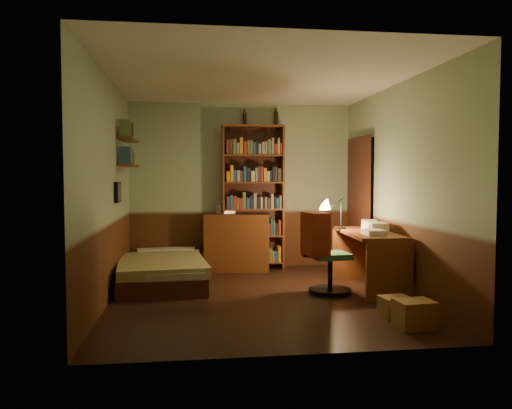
{
  "coord_description": "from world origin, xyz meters",
  "views": [
    {
      "loc": [
        -0.81,
        -5.89,
        1.44
      ],
      "look_at": [
        0.0,
        0.25,
        1.1
      ],
      "focal_mm": 35.0,
      "sensor_mm": 36.0,
      "label": 1
    }
  ],
  "objects": [
    {
      "name": "office_chair",
      "position": [
        0.91,
        0.07,
        0.56
      ],
      "size": [
        0.6,
        0.54,
        1.11
      ],
      "primitive_type": "cube",
      "rotation": [
        0.0,
        0.0,
        0.1
      ],
      "color": "#356043",
      "rests_on": "ground"
    },
    {
      "name": "bookshelf",
      "position": [
        0.16,
        1.85,
        1.12
      ],
      "size": [
        0.97,
        0.32,
        2.24
      ],
      "primitive_type": "cube",
      "rotation": [
        0.0,
        0.0,
        -0.02
      ],
      "color": "#5E3115",
      "rests_on": "ground"
    },
    {
      "name": "wall_shelf_lower",
      "position": [
        -1.64,
        1.1,
        1.6
      ],
      "size": [
        0.2,
        0.9,
        0.03
      ],
      "primitive_type": "cube",
      "color": "#5E3115",
      "rests_on": "wall_left"
    },
    {
      "name": "red_jacket",
      "position": [
        0.87,
        -0.12,
        1.37
      ],
      "size": [
        0.32,
        0.47,
        0.52
      ],
      "primitive_type": "cube",
      "rotation": [
        0.0,
        0.0,
        -0.19
      ],
      "color": "maroon",
      "rests_on": "office_chair"
    },
    {
      "name": "bed",
      "position": [
        -1.19,
        0.97,
        0.3
      ],
      "size": [
        1.16,
        2.04,
        0.59
      ],
      "primitive_type": "cube",
      "rotation": [
        0.0,
        0.0,
        0.05
      ],
      "color": "olive",
      "rests_on": "ground"
    },
    {
      "name": "door_trim",
      "position": [
        1.69,
        1.3,
        1.0
      ],
      "size": [
        0.02,
        0.98,
        2.08
      ],
      "primitive_type": "cube",
      "color": "#3B1A12",
      "rests_on": "ground"
    },
    {
      "name": "desk",
      "position": [
        1.44,
        0.18,
        0.37
      ],
      "size": [
        0.66,
        1.43,
        0.75
      ],
      "primitive_type": "cube",
      "rotation": [
        0.0,
        0.0,
        -0.06
      ],
      "color": "#5E3115",
      "rests_on": "ground"
    },
    {
      "name": "cardboard_box_a",
      "position": [
        1.31,
        -1.43,
        0.13
      ],
      "size": [
        0.37,
        0.31,
        0.26
      ],
      "primitive_type": "cube",
      "rotation": [
        0.0,
        0.0,
        0.08
      ],
      "color": "olive",
      "rests_on": "ground"
    },
    {
      "name": "wall_left",
      "position": [
        -1.76,
        0.0,
        1.3
      ],
      "size": [
        0.02,
        4.0,
        2.6
      ],
      "primitive_type": "cube",
      "color": "#94AF8B",
      "rests_on": "ground"
    },
    {
      "name": "paper_stack",
      "position": [
        1.62,
        0.65,
        0.8
      ],
      "size": [
        0.27,
        0.32,
        0.11
      ],
      "primitive_type": "cube",
      "rotation": [
        0.0,
        0.0,
        -0.29
      ],
      "color": "silver",
      "rests_on": "desk"
    },
    {
      "name": "wall_right",
      "position": [
        1.76,
        0.0,
        1.3
      ],
      "size": [
        0.02,
        4.0,
        2.6
      ],
      "primitive_type": "cube",
      "color": "#94AF8B",
      "rests_on": "ground"
    },
    {
      "name": "ceiling",
      "position": [
        0.0,
        0.0,
        2.61
      ],
      "size": [
        3.5,
        4.0,
        0.02
      ],
      "primitive_type": "cube",
      "color": "silver",
      "rests_on": "wall_back"
    },
    {
      "name": "cardboard_box_b",
      "position": [
        1.28,
        -1.05,
        0.11
      ],
      "size": [
        0.32,
        0.28,
        0.21
      ],
      "primitive_type": "cube",
      "rotation": [
        0.0,
        0.0,
        0.11
      ],
      "color": "olive",
      "rests_on": "ground"
    },
    {
      "name": "wall_front",
      "position": [
        0.0,
        -2.01,
        1.3
      ],
      "size": [
        3.5,
        0.02,
        2.6
      ],
      "primitive_type": "cube",
      "color": "#94AF8B",
      "rests_on": "ground"
    },
    {
      "name": "mini_stereo",
      "position": [
        -0.27,
        1.89,
        0.94
      ],
      "size": [
        0.31,
        0.28,
        0.13
      ],
      "primitive_type": "cube",
      "rotation": [
        0.0,
        0.0,
        0.42
      ],
      "color": "#B2B2B7",
      "rests_on": "dresser"
    },
    {
      "name": "framed_picture",
      "position": [
        -1.72,
        0.6,
        1.25
      ],
      "size": [
        0.04,
        0.32,
        0.26
      ],
      "primitive_type": "cube",
      "color": "black",
      "rests_on": "wall_left"
    },
    {
      "name": "wall_back",
      "position": [
        0.0,
        2.01,
        1.3
      ],
      "size": [
        3.5,
        0.02,
        2.6
      ],
      "primitive_type": "cube",
      "color": "#94AF8B",
      "rests_on": "ground"
    },
    {
      "name": "doorway",
      "position": [
        1.72,
        1.3,
        1.0
      ],
      "size": [
        0.06,
        0.9,
        2.0
      ],
      "primitive_type": "cube",
      "color": "black",
      "rests_on": "ground"
    },
    {
      "name": "bottle_left",
      "position": [
        0.05,
        1.96,
        2.35
      ],
      "size": [
        0.06,
        0.06,
        0.21
      ],
      "primitive_type": "cylinder",
      "rotation": [
        0.0,
        0.0,
        0.03
      ],
      "color": "black",
      "rests_on": "bookshelf"
    },
    {
      "name": "desk_lamp",
      "position": [
        1.19,
        0.56,
        1.02
      ],
      "size": [
        0.2,
        0.2,
        0.55
      ],
      "primitive_type": "cone",
      "rotation": [
        0.0,
        0.0,
        0.28
      ],
      "color": "black",
      "rests_on": "desk"
    },
    {
      "name": "floor",
      "position": [
        0.0,
        0.0,
        -0.01
      ],
      "size": [
        3.5,
        4.0,
        0.02
      ],
      "primitive_type": "cube",
      "color": "black",
      "rests_on": "ground"
    },
    {
      "name": "bottle_right",
      "position": [
        0.55,
        1.96,
        2.36
      ],
      "size": [
        0.08,
        0.08,
        0.23
      ],
      "primitive_type": "cylinder",
      "rotation": [
        0.0,
        0.0,
        -0.38
      ],
      "color": "black",
      "rests_on": "bookshelf"
    },
    {
      "name": "dresser",
      "position": [
        -0.09,
        1.76,
        0.44
      ],
      "size": [
        1.06,
        0.66,
        0.87
      ],
      "primitive_type": "cube",
      "rotation": [
        0.0,
        0.0,
        -0.18
      ],
      "color": "#5E3115",
      "rests_on": "ground"
    },
    {
      "name": "wall_shelf_upper",
      "position": [
        -1.64,
        1.1,
        1.95
      ],
      "size": [
        0.2,
        0.9,
        0.03
      ],
      "primitive_type": "cube",
      "color": "#5E3115",
      "rests_on": "wall_left"
    }
  ]
}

